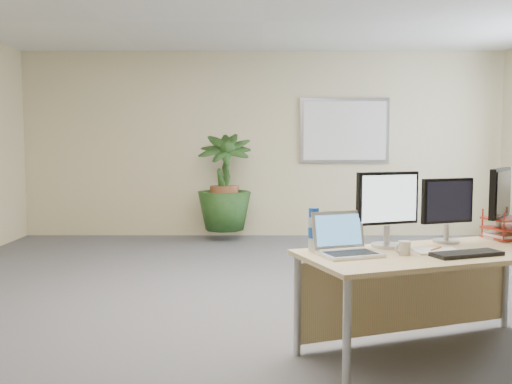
{
  "coord_description": "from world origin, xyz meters",
  "views": [
    {
      "loc": [
        -0.06,
        -4.38,
        1.38
      ],
      "look_at": [
        -0.08,
        0.35,
        0.97
      ],
      "focal_mm": 40.0,
      "sensor_mm": 36.0,
      "label": 1
    }
  ],
  "objects_px": {
    "desk": "(430,270)",
    "laptop": "(345,244)",
    "monitor_right": "(447,206)",
    "monitor_left": "(388,204)",
    "floor_plant": "(224,187)"
  },
  "relations": [
    {
      "from": "floor_plant",
      "to": "monitor_right",
      "type": "relative_size",
      "value": 3.37
    },
    {
      "from": "desk",
      "to": "monitor_left",
      "type": "bearing_deg",
      "value": 170.28
    },
    {
      "from": "desk",
      "to": "laptop",
      "type": "distance_m",
      "value": 0.65
    },
    {
      "from": "desk",
      "to": "laptop",
      "type": "height_order",
      "value": "laptop"
    },
    {
      "from": "floor_plant",
      "to": "monitor_left",
      "type": "relative_size",
      "value": 3.01
    },
    {
      "from": "desk",
      "to": "laptop",
      "type": "relative_size",
      "value": 4.43
    },
    {
      "from": "desk",
      "to": "laptop",
      "type": "xyz_separation_m",
      "value": [
        -0.59,
        -0.19,
        0.21
      ]
    },
    {
      "from": "desk",
      "to": "floor_plant",
      "type": "distance_m",
      "value": 4.57
    },
    {
      "from": "monitor_left",
      "to": "laptop",
      "type": "distance_m",
      "value": 0.45
    },
    {
      "from": "desk",
      "to": "laptop",
      "type": "bearing_deg",
      "value": -162.29
    },
    {
      "from": "laptop",
      "to": "floor_plant",
      "type": "bearing_deg",
      "value": 102.82
    },
    {
      "from": "desk",
      "to": "floor_plant",
      "type": "bearing_deg",
      "value": 110.6
    },
    {
      "from": "monitor_left",
      "to": "monitor_right",
      "type": "bearing_deg",
      "value": 20.64
    },
    {
      "from": "desk",
      "to": "monitor_left",
      "type": "relative_size",
      "value": 3.92
    },
    {
      "from": "monitor_right",
      "to": "laptop",
      "type": "distance_m",
      "value": 0.88
    }
  ]
}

